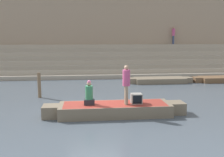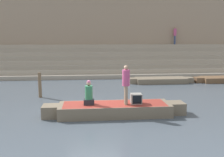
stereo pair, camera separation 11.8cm
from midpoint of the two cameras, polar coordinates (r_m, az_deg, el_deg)
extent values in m
plane|color=#4C5660|center=(11.86, -3.52, -7.29)|extent=(120.00, 120.00, 0.00)
cube|color=tan|center=(23.09, -4.57, 1.18)|extent=(36.00, 4.92, 0.32)
cube|color=#B2A28D|center=(23.35, -4.60, 2.07)|extent=(36.00, 4.30, 0.32)
cube|color=tan|center=(23.62, -4.62, 2.94)|extent=(36.00, 3.69, 0.32)
cube|color=#B2A28D|center=(23.89, -4.65, 3.79)|extent=(36.00, 3.07, 0.32)
cube|color=tan|center=(24.17, -4.67, 4.62)|extent=(36.00, 2.46, 0.32)
cube|color=#B2A28D|center=(24.45, -4.69, 5.44)|extent=(36.00, 1.84, 0.32)
cube|color=tan|center=(24.74, -4.71, 6.23)|extent=(36.00, 1.23, 0.32)
cube|color=#B2A28D|center=(25.03, -4.73, 7.01)|extent=(36.00, 0.61, 0.32)
cube|color=tan|center=(25.92, -4.81, 10.02)|extent=(34.20, 1.20, 7.52)
cube|color=brown|center=(25.49, -4.68, 2.25)|extent=(34.20, 0.12, 0.60)
cube|color=#756651|center=(11.31, 0.90, -6.76)|extent=(4.76, 1.39, 0.51)
cube|color=#993328|center=(11.25, 0.90, -5.63)|extent=(4.38, 1.29, 0.05)
cube|color=#756651|center=(11.91, 14.05, -6.21)|extent=(0.67, 0.77, 0.51)
cube|color=#756651|center=(11.34, -12.95, -6.96)|extent=(0.67, 0.77, 0.51)
cylinder|color=olive|center=(11.98, -2.94, -5.09)|extent=(2.97, 0.04, 0.04)
cylinder|color=gray|center=(11.15, 3.28, -3.52)|extent=(0.13, 0.13, 0.80)
cylinder|color=gray|center=(10.98, 3.41, -3.72)|extent=(0.13, 0.13, 0.80)
cylinder|color=#C64C7F|center=(10.93, 3.38, 0.15)|extent=(0.31, 0.31, 0.67)
sphere|color=tan|center=(10.87, 3.40, 2.38)|extent=(0.19, 0.19, 0.19)
cube|color=#28282D|center=(11.12, -4.74, -5.08)|extent=(0.44, 0.35, 0.23)
cylinder|color=#338456|center=(11.02, -4.76, -3.06)|extent=(0.31, 0.31, 0.57)
sphere|color=tan|center=(10.95, -4.79, -1.12)|extent=(0.19, 0.19, 0.19)
sphere|color=pink|center=(10.94, -4.79, -0.78)|extent=(0.16, 0.16, 0.16)
cube|color=#9E998E|center=(11.28, 5.58, -4.37)|extent=(0.46, 0.40, 0.43)
cube|color=black|center=(11.09, 5.78, -4.61)|extent=(0.38, 0.02, 0.35)
cube|color=#756651|center=(19.43, 10.79, -0.39)|extent=(3.68, 1.35, 0.37)
cube|color=beige|center=(19.40, 10.81, 0.08)|extent=(3.38, 1.25, 0.05)
cube|color=#756651|center=(20.12, 16.53, -0.28)|extent=(0.51, 0.74, 0.37)
cube|color=#756651|center=(18.95, 4.70, -0.50)|extent=(0.51, 0.74, 0.37)
cube|color=brown|center=(20.35, 18.44, -0.27)|extent=(0.55, 0.74, 0.37)
cylinder|color=brown|center=(14.99, -15.22, -1.39)|extent=(0.18, 0.18, 1.39)
cylinder|color=#3D4C75|center=(26.54, 13.56, 8.14)|extent=(0.12, 0.12, 0.82)
cylinder|color=#3D4C75|center=(26.39, 13.68, 8.13)|extent=(0.12, 0.12, 0.82)
cylinder|color=#C64C7F|center=(26.47, 13.68, 9.76)|extent=(0.28, 0.28, 0.68)
sphere|color=tan|center=(26.48, 13.72, 10.71)|extent=(0.19, 0.19, 0.19)
camera|label=1|loc=(0.06, -89.72, 0.04)|focal=42.00mm
camera|label=2|loc=(0.06, 90.28, -0.04)|focal=42.00mm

